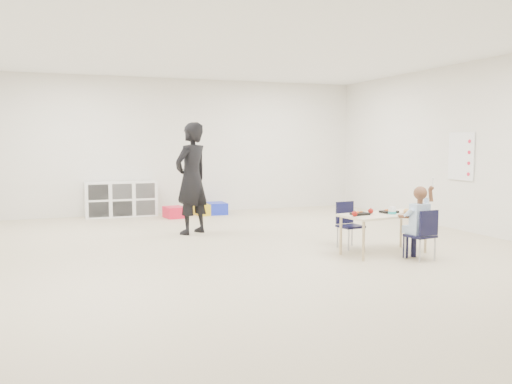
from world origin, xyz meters
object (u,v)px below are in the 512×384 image
object	(u,v)px
child	(421,220)
adult	(192,178)
table	(383,233)
cubby_shelf	(121,199)
chair_near	(420,235)

from	to	relation	value
child	adult	bearing A→B (deg)	119.76
table	cubby_shelf	size ratio (longest dim) A/B	0.89
child	cubby_shelf	distance (m)	6.22
chair_near	child	world-z (taller)	child
child	table	bearing A→B (deg)	106.26
cubby_shelf	adult	bearing A→B (deg)	-71.05
child	cubby_shelf	size ratio (longest dim) A/B	0.73
cubby_shelf	child	bearing A→B (deg)	-60.19
chair_near	cubby_shelf	distance (m)	6.22
table	cubby_shelf	world-z (taller)	cubby_shelf
child	cubby_shelf	world-z (taller)	child
adult	child	bearing A→B (deg)	94.42
table	child	size ratio (longest dim) A/B	1.22
chair_near	child	size ratio (longest dim) A/B	0.63
child	cubby_shelf	bearing A→B (deg)	112.09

